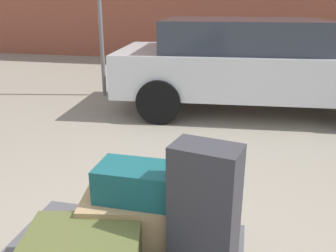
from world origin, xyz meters
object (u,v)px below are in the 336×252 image
at_px(duffel_bag_tan_stacked_top, 136,218).
at_px(suitcase_charcoal_front_left, 204,208).
at_px(no_parking_sign, 100,14).
at_px(parked_car, 253,63).
at_px(duffel_bag_teal_topmost_pile, 135,182).

xyz_separation_m(duffel_bag_tan_stacked_top, suitcase_charcoal_front_left, (0.41, -0.13, 0.21)).
bearing_deg(suitcase_charcoal_front_left, no_parking_sign, 130.48).
relative_size(suitcase_charcoal_front_left, no_parking_sign, 0.30).
height_order(suitcase_charcoal_front_left, no_parking_sign, no_parking_sign).
distance_m(suitcase_charcoal_front_left, parked_car, 4.20).
relative_size(duffel_bag_teal_topmost_pile, no_parking_sign, 0.18).
bearing_deg(duffel_bag_tan_stacked_top, parked_car, 71.21).
distance_m(duffel_bag_tan_stacked_top, suitcase_charcoal_front_left, 0.48).
xyz_separation_m(duffel_bag_teal_topmost_pile, no_parking_sign, (-2.02, 4.42, 0.74)).
distance_m(parked_car, no_parking_sign, 2.78).
bearing_deg(suitcase_charcoal_front_left, duffel_bag_tan_stacked_top, 174.33).
bearing_deg(duffel_bag_teal_topmost_pile, parked_car, 81.81).
bearing_deg(duffel_bag_teal_topmost_pile, suitcase_charcoal_front_left, -17.25).
height_order(duffel_bag_tan_stacked_top, suitcase_charcoal_front_left, suitcase_charcoal_front_left).
height_order(duffel_bag_tan_stacked_top, no_parking_sign, no_parking_sign).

